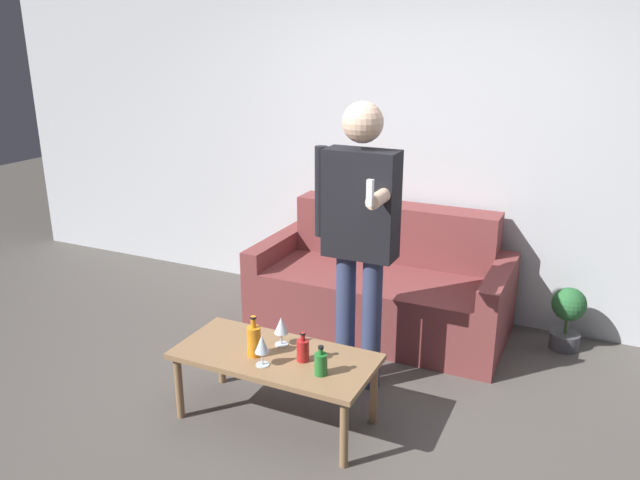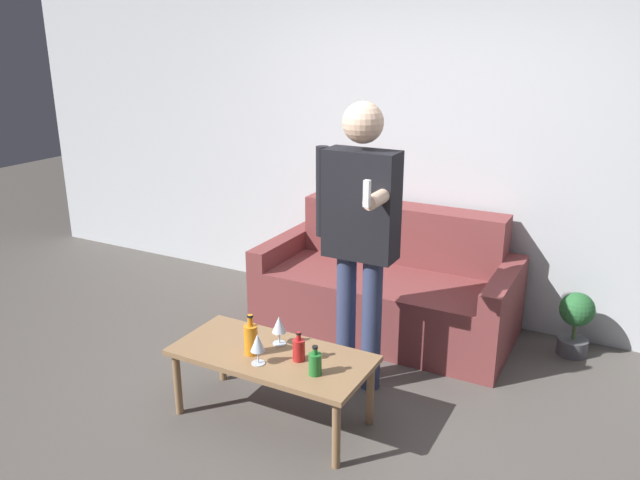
# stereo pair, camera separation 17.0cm
# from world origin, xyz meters

# --- Properties ---
(ground_plane) EXTENTS (16.00, 16.00, 0.00)m
(ground_plane) POSITION_xyz_m (0.00, 0.00, 0.00)
(ground_plane) COLOR #514C47
(wall_back) EXTENTS (8.00, 0.06, 2.70)m
(wall_back) POSITION_xyz_m (0.00, 1.97, 1.35)
(wall_back) COLOR silver
(wall_back) RESTS_ON ground_plane
(couch) EXTENTS (1.83, 0.88, 0.88)m
(couch) POSITION_xyz_m (-0.14, 1.50, 0.31)
(couch) COLOR brown
(couch) RESTS_ON ground_plane
(coffee_table) EXTENTS (1.11, 0.52, 0.42)m
(coffee_table) POSITION_xyz_m (-0.27, 0.10, 0.37)
(coffee_table) COLOR #8E6B47
(coffee_table) RESTS_ON ground_plane
(bottle_orange) EXTENTS (0.07, 0.07, 0.17)m
(bottle_orange) POSITION_xyz_m (-0.09, 0.10, 0.48)
(bottle_orange) COLOR #B21E1E
(bottle_orange) RESTS_ON coffee_table
(bottle_green) EXTENTS (0.07, 0.07, 0.16)m
(bottle_green) POSITION_xyz_m (0.05, 0.01, 0.48)
(bottle_green) COLOR #23752D
(bottle_green) RESTS_ON coffee_table
(bottle_dark) EXTENTS (0.08, 0.08, 0.23)m
(bottle_dark) POSITION_xyz_m (-0.36, 0.04, 0.51)
(bottle_dark) COLOR orange
(bottle_dark) RESTS_ON coffee_table
(wine_glass_near) EXTENTS (0.08, 0.08, 0.17)m
(wine_glass_near) POSITION_xyz_m (-0.27, -0.03, 0.53)
(wine_glass_near) COLOR silver
(wine_glass_near) RESTS_ON coffee_table
(wine_glass_far) EXTENTS (0.08, 0.08, 0.17)m
(wine_glass_far) POSITION_xyz_m (-0.29, 0.21, 0.53)
(wine_glass_far) COLOR silver
(wine_glass_far) RESTS_ON coffee_table
(person_standing_front) EXTENTS (0.50, 0.44, 1.74)m
(person_standing_front) POSITION_xyz_m (-0.01, 0.67, 1.03)
(person_standing_front) COLOR navy
(person_standing_front) RESTS_ON ground_plane
(potted_plant) EXTENTS (0.23, 0.23, 0.45)m
(potted_plant) POSITION_xyz_m (1.14, 1.70, 0.26)
(potted_plant) COLOR #4C4C51
(potted_plant) RESTS_ON ground_plane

